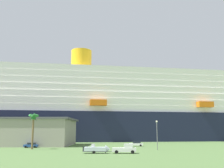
# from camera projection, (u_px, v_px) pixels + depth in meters

# --- Properties ---
(ground_plane) EXTENTS (600.00, 600.00, 0.00)m
(ground_plane) POSITION_uv_depth(u_px,v_px,m) (102.00, 145.00, 100.65)
(ground_plane) COLOR #4C6B38
(cruise_ship) EXTENTS (279.04, 58.10, 55.89)m
(cruise_ship) POSITION_uv_depth(u_px,v_px,m) (147.00, 112.00, 145.44)
(cruise_ship) COLOR #191E38
(cruise_ship) RESTS_ON ground_plane
(terminal_building) EXTENTS (52.27, 28.60, 9.77)m
(terminal_building) POSITION_uv_depth(u_px,v_px,m) (5.00, 132.00, 97.25)
(terminal_building) COLOR gray
(terminal_building) RESTS_ON ground_plane
(pickup_truck) EXTENTS (5.74, 2.64, 2.20)m
(pickup_truck) POSITION_uv_depth(u_px,v_px,m) (125.00, 149.00, 62.03)
(pickup_truck) COLOR white
(pickup_truck) RESTS_ON ground_plane
(small_boat_on_trailer) EXTENTS (7.27, 2.49, 2.15)m
(small_boat_on_trailer) POSITION_uv_depth(u_px,v_px,m) (98.00, 149.00, 62.18)
(small_boat_on_trailer) COLOR #595960
(small_boat_on_trailer) RESTS_ON ground_plane
(palm_tree) EXTENTS (2.91, 3.18, 10.30)m
(palm_tree) POSITION_uv_depth(u_px,v_px,m) (33.00, 121.00, 77.20)
(palm_tree) COLOR brown
(palm_tree) RESTS_ON ground_plane
(street_lamp) EXTENTS (0.56, 0.56, 8.13)m
(street_lamp) POSITION_uv_depth(u_px,v_px,m) (157.00, 131.00, 74.04)
(street_lamp) COLOR slate
(street_lamp) RESTS_ON ground_plane
(parked_car_blue_suv) EXTENTS (4.30, 2.17, 1.58)m
(parked_car_blue_suv) POSITION_uv_depth(u_px,v_px,m) (31.00, 145.00, 82.79)
(parked_car_blue_suv) COLOR #264C99
(parked_car_blue_suv) RESTS_ON ground_plane
(parked_car_white_van) EXTENTS (4.93, 2.54, 1.58)m
(parked_car_white_van) POSITION_uv_depth(u_px,v_px,m) (136.00, 144.00, 90.85)
(parked_car_white_van) COLOR white
(parked_car_white_van) RESTS_ON ground_plane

